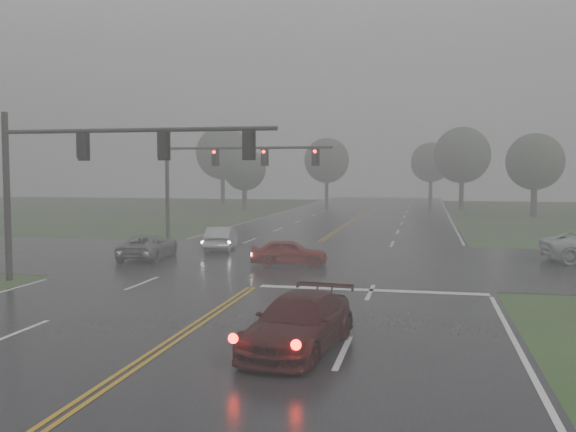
% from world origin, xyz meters
% --- Properties ---
extents(main_road, '(18.00, 160.00, 0.02)m').
position_xyz_m(main_road, '(0.00, 20.00, 0.00)').
color(main_road, black).
rests_on(main_road, ground).
extents(cross_street, '(120.00, 14.00, 0.02)m').
position_xyz_m(cross_street, '(0.00, 22.00, 0.00)').
color(cross_street, black).
rests_on(cross_street, ground).
extents(stop_bar, '(8.50, 0.50, 0.01)m').
position_xyz_m(stop_bar, '(4.50, 14.40, 0.00)').
color(stop_bar, silver).
rests_on(stop_bar, ground).
extents(sedan_maroon, '(2.58, 4.91, 1.36)m').
position_xyz_m(sedan_maroon, '(3.39, 6.00, 0.00)').
color(sedan_maroon, '#340A09').
rests_on(sedan_maroon, ground).
extents(sedan_red, '(3.84, 2.11, 1.24)m').
position_xyz_m(sedan_red, '(0.18, 19.99, 0.00)').
color(sedan_red, maroon).
rests_on(sedan_red, ground).
extents(sedan_silver, '(2.06, 4.19, 1.32)m').
position_xyz_m(sedan_silver, '(-4.81, 24.99, 0.00)').
color(sedan_silver, '#B5B8BE').
rests_on(sedan_silver, ground).
extents(car_grey, '(2.37, 4.56, 1.23)m').
position_xyz_m(car_grey, '(-7.32, 20.84, 0.00)').
color(car_grey, '#5B5D62').
rests_on(car_grey, ground).
extents(signal_gantry_near, '(11.42, 0.30, 6.84)m').
position_xyz_m(signal_gantry_near, '(-6.74, 13.69, 4.78)').
color(signal_gantry_near, black).
rests_on(signal_gantry_near, ground).
extents(signal_gantry_far, '(11.10, 0.34, 6.74)m').
position_xyz_m(signal_gantry_far, '(-6.83, 30.27, 4.71)').
color(signal_gantry_far, black).
rests_on(signal_gantry_far, ground).
extents(tree_nw_a, '(4.81, 4.81, 7.06)m').
position_xyz_m(tree_nw_a, '(-13.57, 60.55, 4.63)').
color(tree_nw_a, '#362B23').
rests_on(tree_nw_a, ground).
extents(tree_ne_a, '(6.54, 6.54, 9.61)m').
position_xyz_m(tree_ne_a, '(10.59, 68.03, 6.32)').
color(tree_ne_a, '#362B23').
rests_on(tree_ne_a, ground).
extents(tree_n_mid, '(6.12, 6.12, 8.99)m').
position_xyz_m(tree_n_mid, '(-6.68, 77.02, 5.91)').
color(tree_n_mid, '#362B23').
rests_on(tree_n_mid, ground).
extents(tree_e_near, '(5.57, 5.57, 8.19)m').
position_xyz_m(tree_e_near, '(16.90, 57.22, 5.37)').
color(tree_e_near, '#362B23').
rests_on(tree_e_near, ground).
extents(tree_nw_b, '(7.13, 7.13, 10.48)m').
position_xyz_m(tree_nw_b, '(-20.13, 72.93, 6.89)').
color(tree_nw_b, '#362B23').
rests_on(tree_nw_b, ground).
extents(tree_n_far, '(5.98, 5.98, 8.78)m').
position_xyz_m(tree_n_far, '(7.23, 88.81, 5.77)').
color(tree_n_far, '#362B23').
rests_on(tree_n_far, ground).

